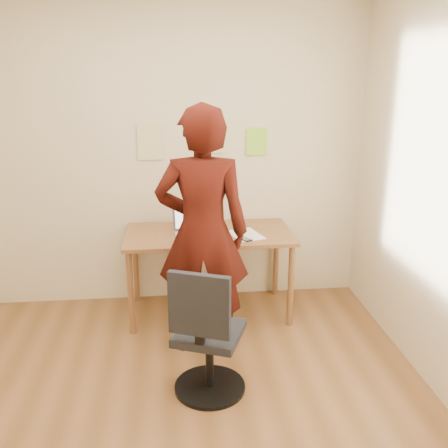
{
  "coord_description": "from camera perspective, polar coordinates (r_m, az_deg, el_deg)",
  "views": [
    {
      "loc": [
        0.05,
        -2.6,
        2.08
      ],
      "look_at": [
        0.43,
        0.95,
        0.95
      ],
      "focal_mm": 40.0,
      "sensor_mm": 36.0,
      "label": 1
    }
  ],
  "objects": [
    {
      "name": "wall_note_left",
      "position": [
        4.38,
        -8.5,
        9.19
      ],
      "size": [
        0.21,
        0.0,
        0.3
      ],
      "primitive_type": "cube",
      "color": "#D8C881",
      "rests_on": "room"
    },
    {
      "name": "office_chair",
      "position": [
        3.29,
        -2.0,
        -13.3
      ],
      "size": [
        0.53,
        0.54,
        0.92
      ],
      "rotation": [
        0.0,
        0.0,
        -0.38
      ],
      "color": "black",
      "rests_on": "ground"
    },
    {
      "name": "laptop",
      "position": [
        4.18,
        -3.55,
        -0.43
      ],
      "size": [
        0.35,
        0.31,
        0.23
      ],
      "rotation": [
        0.0,
        0.0,
        0.12
      ],
      "color": "#AAAAB1",
      "rests_on": "desk"
    },
    {
      "name": "wall_note_right",
      "position": [
        4.44,
        3.73,
        9.37
      ],
      "size": [
        0.18,
        0.0,
        0.24
      ],
      "primitive_type": "cube",
      "color": "#92DB31",
      "rests_on": "room"
    },
    {
      "name": "person",
      "position": [
        3.61,
        -2.48,
        -1.03
      ],
      "size": [
        0.71,
        0.5,
        1.86
      ],
      "primitive_type": "imported",
      "rotation": [
        0.0,
        0.0,
        3.05
      ],
      "color": "#360D07",
      "rests_on": "ground"
    },
    {
      "name": "paper_sheet",
      "position": [
        4.16,
        2.48,
        -1.21
      ],
      "size": [
        0.31,
        0.38,
        0.0
      ],
      "primitive_type": "cube",
      "rotation": [
        0.0,
        0.0,
        0.28
      ],
      "color": "white",
      "rests_on": "desk"
    },
    {
      "name": "desk",
      "position": [
        4.23,
        -1.74,
        -2.12
      ],
      "size": [
        1.4,
        0.7,
        0.74
      ],
      "color": "brown",
      "rests_on": "ground"
    },
    {
      "name": "wall_note_mid",
      "position": [
        4.39,
        -1.14,
        10.04
      ],
      "size": [
        0.21,
        0.0,
        0.3
      ],
      "primitive_type": "cube",
      "color": "#D8C881",
      "rests_on": "room"
    },
    {
      "name": "room",
      "position": [
        2.7,
        -6.97,
        1.75
      ],
      "size": [
        3.58,
        3.58,
        2.78
      ],
      "color": "brown",
      "rests_on": "ground"
    },
    {
      "name": "phone",
      "position": [
        4.04,
        2.42,
        -1.72
      ],
      "size": [
        0.12,
        0.13,
        0.01
      ],
      "rotation": [
        0.0,
        0.0,
        0.56
      ],
      "color": "black",
      "rests_on": "desk"
    }
  ]
}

